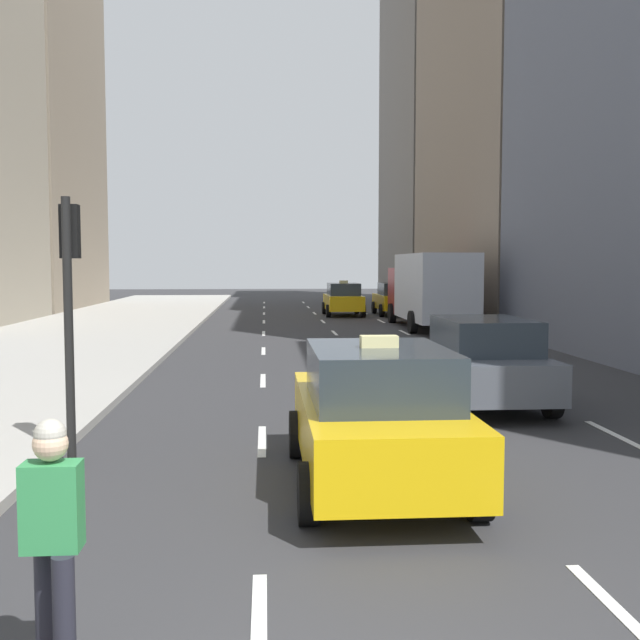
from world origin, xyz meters
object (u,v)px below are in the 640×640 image
(taxi_lead, at_px, (395,299))
(taxi_third, at_px, (376,415))
(taxi_second, at_px, (343,299))
(traffic_light_pole, at_px, (69,287))
(box_truck, at_px, (430,288))
(sedan_black_near, at_px, (481,361))
(skateboarder, at_px, (53,540))

(taxi_lead, bearing_deg, taxi_third, -100.33)
(taxi_second, distance_m, traffic_light_pole, 30.02)
(taxi_second, distance_m, box_truck, 8.80)
(taxi_second, bearing_deg, sedan_black_near, -90.00)
(taxi_second, xyz_separation_m, taxi_third, (-2.80, -30.52, 0.00))
(taxi_lead, xyz_separation_m, taxi_second, (-2.80, -0.22, 0.00))
(taxi_third, distance_m, sedan_black_near, 5.82)
(sedan_black_near, relative_size, box_truck, 0.53)
(taxi_third, relative_size, skateboarder, 2.52)
(sedan_black_near, bearing_deg, taxi_third, -118.75)
(taxi_second, relative_size, taxi_third, 1.00)
(taxi_second, distance_m, sedan_black_near, 25.41)
(taxi_second, height_order, skateboarder, taxi_second)
(taxi_lead, relative_size, skateboarder, 2.52)
(taxi_third, bearing_deg, box_truck, 75.85)
(skateboarder, relative_size, traffic_light_pole, 0.48)
(taxi_lead, xyz_separation_m, traffic_light_pole, (-9.55, -29.43, 1.53))
(taxi_lead, height_order, taxi_third, same)
(taxi_second, height_order, taxi_third, same)
(sedan_black_near, relative_size, skateboarder, 2.56)
(sedan_black_near, distance_m, traffic_light_pole, 7.90)
(taxi_third, bearing_deg, traffic_light_pole, 161.68)
(taxi_third, bearing_deg, skateboarder, -122.80)
(skateboarder, bearing_deg, taxi_lead, 76.64)
(sedan_black_near, xyz_separation_m, skateboarder, (-5.49, -9.28, 0.10))
(sedan_black_near, bearing_deg, taxi_second, 90.00)
(taxi_lead, height_order, traffic_light_pole, traffic_light_pole)
(skateboarder, bearing_deg, sedan_black_near, 59.39)
(taxi_lead, xyz_separation_m, box_truck, (0.00, -8.52, 0.83))
(taxi_second, xyz_separation_m, skateboarder, (-5.49, -34.69, 0.08))
(taxi_lead, height_order, sedan_black_near, taxi_lead)
(sedan_black_near, relative_size, traffic_light_pole, 1.24)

